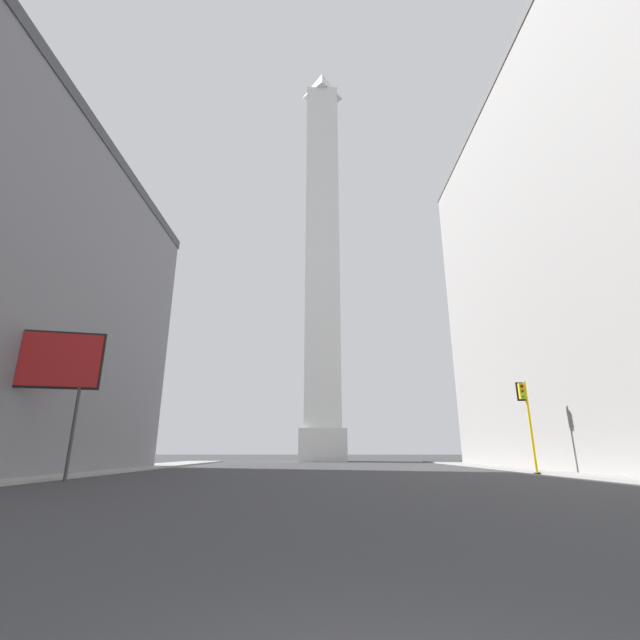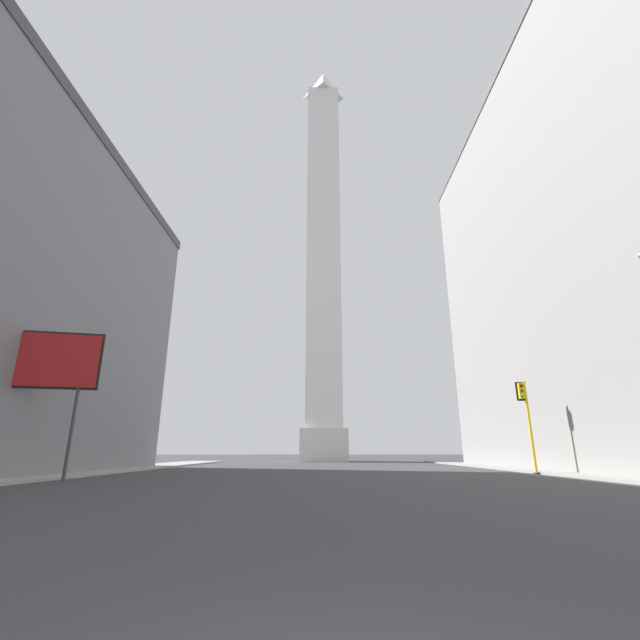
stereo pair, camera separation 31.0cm
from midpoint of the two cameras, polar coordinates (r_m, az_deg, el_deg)
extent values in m
cube|color=gray|center=(30.58, -34.40, -16.90)|extent=(5.00, 77.86, 0.15)
cube|color=gray|center=(30.86, 35.40, -16.71)|extent=(5.00, 77.86, 0.15)
cube|color=#595756|center=(52.41, 34.42, 27.51)|extent=(19.21, 47.70, 0.90)
cube|color=silver|center=(67.20, 0.32, -16.35)|extent=(7.07, 7.07, 4.68)
cube|color=white|center=(75.58, 0.28, 10.16)|extent=(5.65, 5.65, 62.79)
pyramid|color=white|center=(96.38, 0.25, 28.72)|extent=(5.65, 5.65, 6.22)
cylinder|color=yellow|center=(33.67, 26.11, -12.62)|extent=(0.18, 0.18, 6.24)
cylinder|color=#262626|center=(33.66, 26.82, -17.79)|extent=(0.40, 0.40, 0.10)
cube|color=yellow|center=(33.75, 25.12, -8.59)|extent=(0.36, 0.36, 1.10)
cube|color=black|center=(33.92, 25.02, -8.64)|extent=(0.58, 0.06, 1.32)
sphere|color=#410907|center=(33.62, 25.17, -7.97)|extent=(0.22, 0.22, 0.22)
sphere|color=#483506|center=(33.58, 25.24, -8.54)|extent=(0.22, 0.22, 0.22)
sphere|color=green|center=(33.54, 25.31, -9.11)|extent=(0.22, 0.22, 0.22)
cylinder|color=#3F3F42|center=(26.59, -30.33, -12.88)|extent=(0.18, 0.18, 4.77)
cube|color=red|center=(27.61, -33.01, -4.41)|extent=(5.50, 1.50, 2.92)
cube|color=black|center=(27.61, -33.01, -4.41)|extent=(5.71, 1.44, 3.16)
camera|label=1|loc=(0.15, -90.17, 0.05)|focal=24.00mm
camera|label=2|loc=(0.15, 89.83, -0.05)|focal=24.00mm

